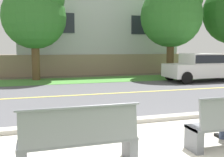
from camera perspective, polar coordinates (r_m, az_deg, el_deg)
ground_plane at (r=11.84m, az=-6.46°, el=-2.31°), size 140.00×140.00×0.00m
sidewalk_pavement at (r=4.79m, az=10.74°, el=-15.93°), size 44.00×3.60×0.01m
curb_edge at (r=6.47m, az=2.67°, el=-9.34°), size 44.00×0.30×0.11m
street_asphalt at (r=10.39m, az=-4.97°, el=-3.53°), size 52.00×8.00×0.01m
road_centre_line at (r=10.39m, az=-4.97°, el=-3.51°), size 48.00×0.14×0.01m
far_verge_grass at (r=14.96m, az=-8.65°, el=-0.44°), size 48.00×2.80×0.02m
bench_left at (r=4.09m, az=-7.11°, el=-13.13°), size 1.81×0.48×1.01m
car_white_near at (r=15.40m, az=19.35°, el=2.62°), size 4.30×1.86×1.54m
shade_tree_far_left at (r=15.62m, az=-16.20°, el=13.73°), size 3.58×3.58×5.90m
shade_tree_left at (r=16.89m, az=13.30°, el=14.00°), size 3.78×3.78×6.23m
garden_wall at (r=18.06m, az=-3.54°, el=3.03°), size 13.00×0.36×1.40m
house_across_street at (r=21.34m, az=-4.07°, el=11.11°), size 12.32×6.91×6.91m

